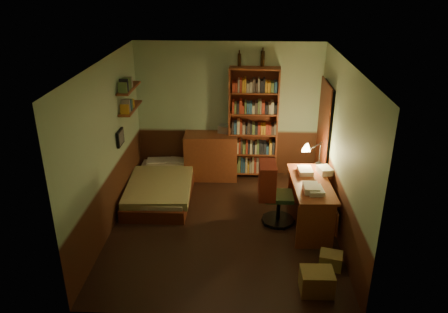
{
  "coord_description": "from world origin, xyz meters",
  "views": [
    {
      "loc": [
        0.3,
        -5.98,
        3.8
      ],
      "look_at": [
        0.0,
        0.25,
        1.1
      ],
      "focal_mm": 35.0,
      "sensor_mm": 36.0,
      "label": 1
    }
  ],
  "objects_px": {
    "bed": "(161,181)",
    "mini_stereo": "(226,129)",
    "desk": "(309,203)",
    "office_chair": "(279,197)",
    "cardboard_box_b": "(331,260)",
    "cardboard_box_a": "(317,282)",
    "desk_lamp": "(320,146)",
    "bookshelf": "(253,124)",
    "dresser": "(211,156)"
  },
  "relations": [
    {
      "from": "desk_lamp",
      "to": "office_chair",
      "type": "relative_size",
      "value": 0.71
    },
    {
      "from": "bookshelf",
      "to": "cardboard_box_a",
      "type": "bearing_deg",
      "value": -73.82
    },
    {
      "from": "desk",
      "to": "office_chair",
      "type": "xyz_separation_m",
      "value": [
        -0.48,
        0.03,
        0.08
      ]
    },
    {
      "from": "bed",
      "to": "mini_stereo",
      "type": "bearing_deg",
      "value": 38.94
    },
    {
      "from": "desk_lamp",
      "to": "cardboard_box_a",
      "type": "height_order",
      "value": "desk_lamp"
    },
    {
      "from": "bed",
      "to": "office_chair",
      "type": "bearing_deg",
      "value": -21.91
    },
    {
      "from": "dresser",
      "to": "cardboard_box_b",
      "type": "xyz_separation_m",
      "value": [
        1.85,
        -2.74,
        -0.34
      ]
    },
    {
      "from": "bookshelf",
      "to": "desk_lamp",
      "type": "height_order",
      "value": "bookshelf"
    },
    {
      "from": "bed",
      "to": "desk_lamp",
      "type": "distance_m",
      "value": 2.86
    },
    {
      "from": "desk_lamp",
      "to": "office_chair",
      "type": "xyz_separation_m",
      "value": [
        -0.7,
        -0.66,
        -0.61
      ]
    },
    {
      "from": "dresser",
      "to": "cardboard_box_a",
      "type": "distance_m",
      "value": 3.63
    },
    {
      "from": "bookshelf",
      "to": "office_chair",
      "type": "distance_m",
      "value": 1.85
    },
    {
      "from": "bed",
      "to": "cardboard_box_b",
      "type": "relative_size",
      "value": 6.45
    },
    {
      "from": "mini_stereo",
      "to": "cardboard_box_b",
      "type": "height_order",
      "value": "mini_stereo"
    },
    {
      "from": "bookshelf",
      "to": "desk_lamp",
      "type": "relative_size",
      "value": 3.34
    },
    {
      "from": "dresser",
      "to": "office_chair",
      "type": "relative_size",
      "value": 1.1
    },
    {
      "from": "bookshelf",
      "to": "cardboard_box_b",
      "type": "relative_size",
      "value": 7.15
    },
    {
      "from": "dresser",
      "to": "bookshelf",
      "type": "bearing_deg",
      "value": 5.0
    },
    {
      "from": "bed",
      "to": "cardboard_box_a",
      "type": "xyz_separation_m",
      "value": [
        2.43,
        -2.46,
        -0.14
      ]
    },
    {
      "from": "desk",
      "to": "office_chair",
      "type": "relative_size",
      "value": 1.52
    },
    {
      "from": "desk_lamp",
      "to": "cardboard_box_a",
      "type": "xyz_separation_m",
      "value": [
        -0.32,
        -2.32,
        -0.92
      ]
    },
    {
      "from": "mini_stereo",
      "to": "cardboard_box_a",
      "type": "height_order",
      "value": "mini_stereo"
    },
    {
      "from": "desk_lamp",
      "to": "mini_stereo",
      "type": "bearing_deg",
      "value": 126.19
    },
    {
      "from": "desk",
      "to": "bed",
      "type": "bearing_deg",
      "value": 158.77
    },
    {
      "from": "cardboard_box_a",
      "to": "dresser",
      "type": "bearing_deg",
      "value": 115.91
    },
    {
      "from": "office_chair",
      "to": "mini_stereo",
      "type": "bearing_deg",
      "value": 117.88
    },
    {
      "from": "dresser",
      "to": "mini_stereo",
      "type": "relative_size",
      "value": 3.77
    },
    {
      "from": "mini_stereo",
      "to": "desk",
      "type": "xyz_separation_m",
      "value": [
        1.41,
        -1.76,
        -0.59
      ]
    },
    {
      "from": "desk_lamp",
      "to": "office_chair",
      "type": "height_order",
      "value": "desk_lamp"
    },
    {
      "from": "bed",
      "to": "desk",
      "type": "relative_size",
      "value": 1.4
    },
    {
      "from": "mini_stereo",
      "to": "desk",
      "type": "bearing_deg",
      "value": -35.16
    },
    {
      "from": "dresser",
      "to": "desk_lamp",
      "type": "distance_m",
      "value": 2.22
    },
    {
      "from": "bookshelf",
      "to": "cardboard_box_b",
      "type": "xyz_separation_m",
      "value": [
        1.05,
        -2.83,
        -0.97
      ]
    },
    {
      "from": "mini_stereo",
      "to": "dresser",
      "type": "bearing_deg",
      "value": -139.87
    },
    {
      "from": "dresser",
      "to": "mini_stereo",
      "type": "distance_m",
      "value": 0.6
    },
    {
      "from": "office_chair",
      "to": "desk",
      "type": "bearing_deg",
      "value": -3.61
    },
    {
      "from": "bed",
      "to": "dresser",
      "type": "distance_m",
      "value": 1.17
    },
    {
      "from": "bed",
      "to": "mini_stereo",
      "type": "relative_size",
      "value": 7.29
    },
    {
      "from": "cardboard_box_b",
      "to": "cardboard_box_a",
      "type": "bearing_deg",
      "value": -117.69
    },
    {
      "from": "dresser",
      "to": "desk_lamp",
      "type": "height_order",
      "value": "desk_lamp"
    },
    {
      "from": "bookshelf",
      "to": "desk",
      "type": "distance_m",
      "value": 2.06
    },
    {
      "from": "bed",
      "to": "office_chair",
      "type": "xyz_separation_m",
      "value": [
        2.05,
        -0.81,
        0.17
      ]
    },
    {
      "from": "mini_stereo",
      "to": "desk_lamp",
      "type": "bearing_deg",
      "value": -17.11
    },
    {
      "from": "desk_lamp",
      "to": "office_chair",
      "type": "distance_m",
      "value": 1.14
    },
    {
      "from": "bed",
      "to": "office_chair",
      "type": "distance_m",
      "value": 2.21
    },
    {
      "from": "bookshelf",
      "to": "bed",
      "type": "bearing_deg",
      "value": -148.83
    },
    {
      "from": "cardboard_box_a",
      "to": "cardboard_box_b",
      "type": "height_order",
      "value": "cardboard_box_a"
    },
    {
      "from": "cardboard_box_a",
      "to": "cardboard_box_b",
      "type": "xyz_separation_m",
      "value": [
        0.27,
        0.52,
        -0.05
      ]
    },
    {
      "from": "desk_lamp",
      "to": "cardboard_box_a",
      "type": "relative_size",
      "value": 1.57
    },
    {
      "from": "mini_stereo",
      "to": "desk",
      "type": "distance_m",
      "value": 2.33
    }
  ]
}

